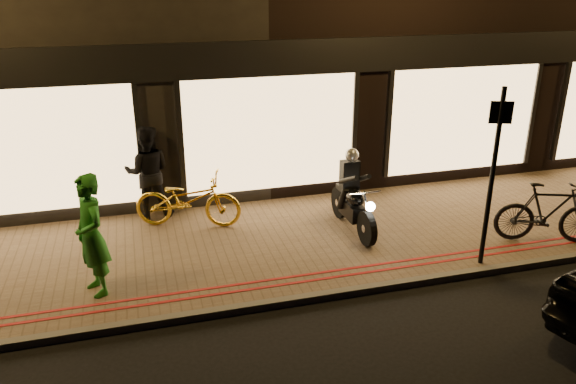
# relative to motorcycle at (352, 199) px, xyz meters

# --- Properties ---
(ground) EXTENTS (90.00, 90.00, 0.00)m
(ground) POSITION_rel_motorcycle_xyz_m (-1.12, -2.10, -0.73)
(ground) COLOR black
(ground) RESTS_ON ground
(sidewalk) EXTENTS (50.00, 4.00, 0.12)m
(sidewalk) POSITION_rel_motorcycle_xyz_m (-1.12, -0.10, -0.67)
(sidewalk) COLOR brown
(sidewalk) RESTS_ON ground
(kerb_stone) EXTENTS (50.00, 0.14, 0.12)m
(kerb_stone) POSITION_rel_motorcycle_xyz_m (-1.12, -2.05, -0.67)
(kerb_stone) COLOR #59544C
(kerb_stone) RESTS_ON ground
(red_kerb_lines) EXTENTS (50.00, 0.26, 0.01)m
(red_kerb_lines) POSITION_rel_motorcycle_xyz_m (-1.12, -1.55, -0.61)
(red_kerb_lines) COLOR maroon
(red_kerb_lines) RESTS_ON sidewalk
(motorcycle) EXTENTS (0.60, 1.94, 1.59)m
(motorcycle) POSITION_rel_motorcycle_xyz_m (0.00, 0.00, 0.00)
(motorcycle) COLOR black
(motorcycle) RESTS_ON sidewalk
(sign_post) EXTENTS (0.34, 0.15, 3.00)m
(sign_post) POSITION_rel_motorcycle_xyz_m (1.62, -1.85, 1.06)
(sign_post) COLOR black
(sign_post) RESTS_ON sidewalk
(bicycle_gold) EXTENTS (2.17, 1.33, 1.07)m
(bicycle_gold) POSITION_rel_motorcycle_xyz_m (-2.98, 1.02, -0.08)
(bicycle_gold) COLOR gold
(bicycle_gold) RESTS_ON sidewalk
(bicycle_dark) EXTENTS (1.95, 1.16, 1.13)m
(bicycle_dark) POSITION_rel_motorcycle_xyz_m (3.21, -1.44, -0.05)
(bicycle_dark) COLOR black
(bicycle_dark) RESTS_ON sidewalk
(person_green) EXTENTS (0.70, 0.82, 1.91)m
(person_green) POSITION_rel_motorcycle_xyz_m (-4.61, -1.06, 0.34)
(person_green) COLOR #1F701E
(person_green) RESTS_ON sidewalk
(person_dark) EXTENTS (0.98, 0.81, 1.87)m
(person_dark) POSITION_rel_motorcycle_xyz_m (-3.66, 1.70, 0.32)
(person_dark) COLOR black
(person_dark) RESTS_ON sidewalk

